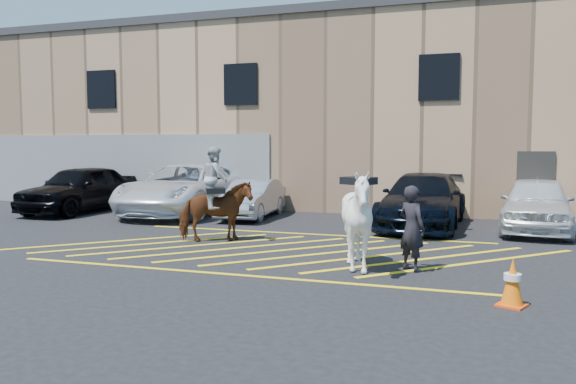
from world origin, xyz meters
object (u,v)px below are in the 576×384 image
(car_black_suv, at_px, (80,189))
(traffic_cone, at_px, (512,282))
(car_white_suv, at_px, (537,204))
(saddled_white, at_px, (358,220))
(mounted_bay, at_px, (215,203))
(car_white_pickup, at_px, (186,189))
(car_blue_suv, at_px, (423,200))
(car_silver_sedan, at_px, (252,199))
(handler, at_px, (412,228))

(car_black_suv, distance_m, traffic_cone, 15.98)
(car_white_suv, height_order, saddled_white, saddled_white)
(car_black_suv, bearing_deg, mounted_bay, -28.21)
(car_white_pickup, height_order, car_blue_suv, car_white_pickup)
(car_white_pickup, bearing_deg, car_silver_sedan, -5.55)
(car_white_pickup, bearing_deg, car_black_suv, -170.52)
(car_white_pickup, height_order, saddled_white, saddled_white)
(car_white_pickup, relative_size, handler, 3.84)
(mounted_bay, bearing_deg, car_silver_sedan, 100.59)
(car_black_suv, bearing_deg, car_white_pickup, 11.46)
(car_black_suv, height_order, saddled_white, saddled_white)
(handler, relative_size, saddled_white, 0.72)
(car_silver_sedan, bearing_deg, mounted_bay, -82.96)
(car_white_pickup, distance_m, car_white_suv, 11.16)
(car_black_suv, relative_size, car_white_suv, 1.10)
(car_blue_suv, bearing_deg, saddled_white, -93.29)
(car_blue_suv, bearing_deg, traffic_cone, -73.34)
(handler, bearing_deg, traffic_cone, 168.12)
(car_black_suv, relative_size, saddled_white, 2.20)
(car_white_pickup, height_order, car_white_suv, car_white_pickup)
(handler, height_order, traffic_cone, handler)
(car_blue_suv, xyz_separation_m, mounted_bay, (-4.67, -4.25, 0.18))
(mounted_bay, relative_size, traffic_cone, 3.22)
(car_white_suv, bearing_deg, car_blue_suv, -174.13)
(mounted_bay, bearing_deg, car_black_suv, 150.50)
(car_white_suv, height_order, handler, handler)
(mounted_bay, distance_m, traffic_cone, 7.62)
(car_silver_sedan, relative_size, mounted_bay, 1.61)
(car_black_suv, xyz_separation_m, car_blue_suv, (11.95, 0.13, -0.07))
(car_black_suv, bearing_deg, handler, -24.52)
(saddled_white, bearing_deg, car_silver_sedan, 125.89)
(car_blue_suv, distance_m, handler, 6.05)
(car_white_pickup, height_order, mounted_bay, mounted_bay)
(car_white_suv, relative_size, traffic_cone, 6.15)
(car_white_suv, distance_m, mounted_bay, 8.82)
(car_white_suv, height_order, mounted_bay, mounted_bay)
(saddled_white, distance_m, traffic_cone, 3.18)
(mounted_bay, bearing_deg, car_white_suv, 28.78)
(handler, height_order, mounted_bay, mounted_bay)
(car_white_suv, xyz_separation_m, mounted_bay, (-7.73, -4.25, 0.19))
(car_black_suv, bearing_deg, car_white_suv, 1.77)
(car_white_pickup, bearing_deg, car_white_suv, -3.60)
(car_black_suv, xyz_separation_m, traffic_cone, (13.90, -7.87, -0.48))
(car_black_suv, relative_size, car_white_pickup, 0.79)
(car_white_pickup, relative_size, saddled_white, 2.78)
(saddled_white, bearing_deg, traffic_cone, -32.16)
(car_black_suv, distance_m, car_white_pickup, 3.93)
(car_white_suv, distance_m, handler, 6.65)
(traffic_cone, bearing_deg, car_blue_suv, 103.69)
(car_black_suv, xyz_separation_m, mounted_bay, (7.28, -4.12, 0.11))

